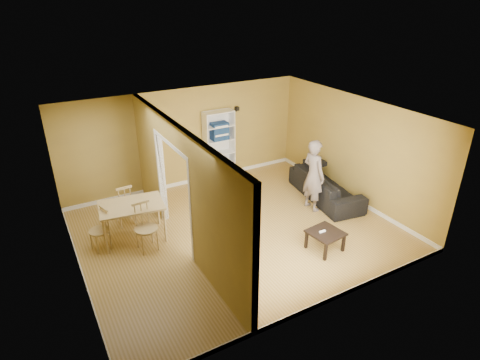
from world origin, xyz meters
name	(u,v)px	position (x,y,z in m)	size (l,w,h in m)	color
room_shell	(236,177)	(0.00, 0.00, 1.30)	(6.50, 6.50, 6.50)	tan
partition	(182,190)	(-1.20, 0.00, 1.30)	(0.22, 5.50, 2.60)	olive
wall_speaker	(237,109)	(1.50, 2.69, 1.90)	(0.10, 0.10, 0.10)	black
sofa	(326,182)	(2.70, 0.24, 0.44)	(0.99, 2.31, 0.88)	black
person	(314,169)	(2.06, 0.00, 1.02)	(0.58, 0.74, 2.05)	slate
bookshelf	(218,146)	(0.87, 2.60, 0.98)	(0.82, 0.36, 1.95)	white
paper_box_navy_a	(219,162)	(0.87, 2.56, 0.51)	(0.39, 0.25, 0.20)	navy
paper_box_navy_b	(220,135)	(0.89, 2.56, 1.29)	(0.46, 0.30, 0.23)	navy
paper_box_navy_c	(219,127)	(0.90, 2.56, 1.52)	(0.45, 0.29, 0.23)	navy
coffee_table	(326,235)	(1.22, -1.50, 0.35)	(0.63, 0.63, 0.42)	black
game_controller	(322,231)	(1.15, -1.47, 0.43)	(0.14, 0.04, 0.03)	white
dining_table	(131,208)	(-2.03, 0.81, 0.73)	(1.29, 0.86, 0.81)	tan
chair_left	(99,230)	(-2.73, 0.75, 0.45)	(0.41, 0.41, 0.90)	tan
chair_near	(146,228)	(-1.91, 0.27, 0.51)	(0.47, 0.47, 1.02)	tan
chair_far	(124,204)	(-2.04, 1.49, 0.50)	(0.46, 0.46, 1.00)	tan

